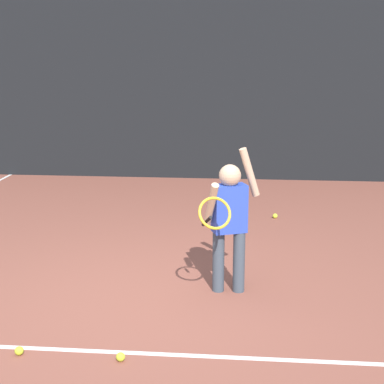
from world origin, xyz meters
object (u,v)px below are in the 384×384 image
Objects in this scene: tennis_ball_2 at (275,216)px; tennis_player at (229,217)px; water_bottle at (219,207)px; tennis_ball_5 at (19,351)px; tennis_ball_0 at (121,357)px.

tennis_player is at bearing -102.42° from tennis_ball_2.
water_bottle is 3.33× the size of tennis_ball_5.
tennis_player is 20.46× the size of tennis_ball_2.
tennis_ball_0 is 1.00× the size of tennis_ball_5.
tennis_ball_2 is at bearing -8.46° from water_bottle.
water_bottle reaches higher than tennis_ball_5.
water_bottle is at bearing 73.39° from tennis_player.
tennis_ball_0 is at bearing -108.43° from tennis_ball_2.
tennis_ball_5 is (-1.30, -3.98, -0.08)m from water_bottle.
tennis_player is 20.46× the size of tennis_ball_0.
tennis_ball_5 is (-1.50, -1.31, -0.69)m from tennis_player.
tennis_ball_2 is (0.76, -0.11, -0.08)m from water_bottle.
tennis_player reaches higher than tennis_ball_2.
tennis_player reaches higher than tennis_ball_5.
water_bottle is 4.19m from tennis_ball_5.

